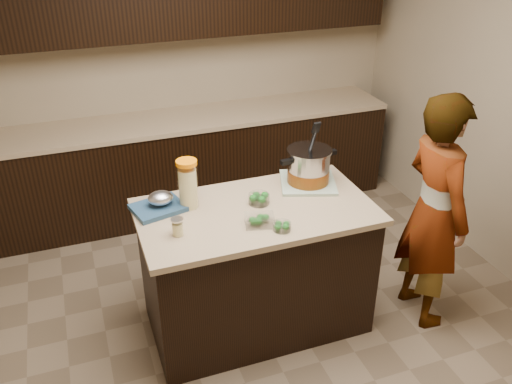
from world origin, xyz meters
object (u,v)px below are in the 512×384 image
Objects in this scene: island at (256,268)px; lemonade_pitcher at (188,186)px; person at (434,212)px; stock_pot at (309,168)px.

island is 0.72m from lemonade_pitcher.
island is at bearing -24.18° from lemonade_pitcher.
island is 1.21m from person.
lemonade_pitcher is (-0.38, 0.17, 0.59)m from island.
person is (1.12, -0.28, 0.35)m from island.
lemonade_pitcher is at bearing 176.12° from stock_pot.
stock_pot is (0.44, 0.20, 0.57)m from island.
stock_pot is 0.82m from lemonade_pitcher.
stock_pot reaches higher than island.
island is 4.69× the size of lemonade_pitcher.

